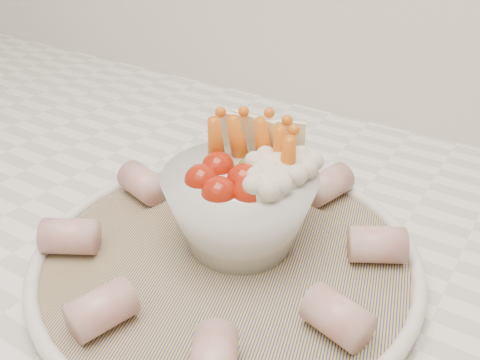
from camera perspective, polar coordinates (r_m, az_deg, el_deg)
The scene contains 3 objects.
serving_platter at distance 0.46m, azimuth -1.44°, elevation -8.38°, with size 0.40×0.40×0.02m.
veggie_bowl at distance 0.45m, azimuth 0.39°, elevation -2.14°, with size 0.13×0.13×0.11m.
cured_meat_rolls at distance 0.45m, azimuth -1.50°, elevation -6.39°, with size 0.29×0.29×0.03m.
Camera 1 is at (0.09, 1.11, 1.22)m, focal length 40.00 mm.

